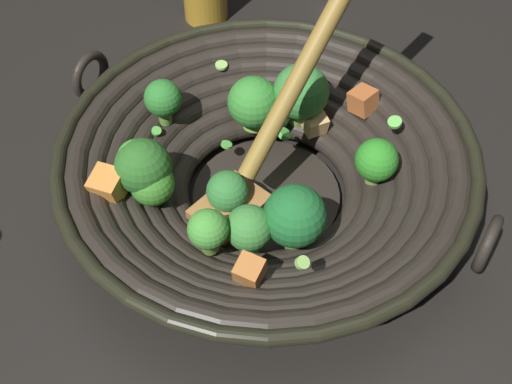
{
  "coord_description": "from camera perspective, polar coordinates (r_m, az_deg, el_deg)",
  "views": [
    {
      "loc": [
        -0.16,
        0.41,
        0.54
      ],
      "look_at": [
        0.0,
        0.02,
        0.03
      ],
      "focal_mm": 46.36,
      "sensor_mm": 36.0,
      "label": 1
    }
  ],
  "objects": [
    {
      "name": "ground_plane",
      "position": [
        0.69,
        0.88,
        -0.65
      ],
      "size": [
        4.0,
        4.0,
        0.0
      ],
      "primitive_type": "plane",
      "color": "black"
    },
    {
      "name": "wok",
      "position": [
        0.65,
        0.81,
        2.35
      ],
      "size": [
        0.45,
        0.41,
        0.27
      ],
      "color": "black",
      "rests_on": "ground"
    }
  ]
}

